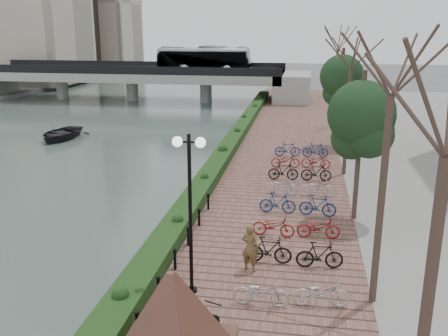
% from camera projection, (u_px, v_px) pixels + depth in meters
% --- Properties ---
extents(ground, '(220.00, 220.00, 0.00)m').
position_uv_depth(ground, '(105.00, 327.00, 15.07)').
color(ground, '#59595B').
rests_on(ground, ground).
extents(river_water, '(30.00, 130.00, 0.02)m').
position_uv_depth(river_water, '(51.00, 135.00, 41.13)').
color(river_water, '#4B5D58').
rests_on(river_water, ground).
extents(promenade, '(8.00, 75.00, 0.50)m').
position_uv_depth(promenade, '(276.00, 168.00, 30.96)').
color(promenade, brown).
rests_on(promenade, ground).
extents(hedge, '(1.10, 56.00, 0.60)m').
position_uv_depth(hedge, '(228.00, 148.00, 33.71)').
color(hedge, '#163914').
rests_on(hedge, promenade).
extents(chain_fence, '(0.10, 14.10, 0.70)m').
position_uv_depth(chain_fence, '(167.00, 274.00, 16.51)').
color(chain_fence, black).
rests_on(chain_fence, promenade).
extents(granite_monument, '(4.50, 4.50, 2.45)m').
position_uv_depth(granite_monument, '(172.00, 316.00, 12.51)').
color(granite_monument, '#46241E').
rests_on(granite_monument, promenade).
extents(lamppost, '(1.02, 0.32, 5.19)m').
position_uv_depth(lamppost, '(190.00, 182.00, 15.07)').
color(lamppost, black).
rests_on(lamppost, promenade).
extents(motorcycle, '(1.08, 1.80, 1.07)m').
position_uv_depth(motorcycle, '(199.00, 333.00, 13.02)').
color(motorcycle, black).
rests_on(motorcycle, promenade).
extents(pedestrian, '(0.73, 0.59, 1.73)m').
position_uv_depth(pedestrian, '(250.00, 248.00, 17.24)').
color(pedestrian, brown).
rests_on(pedestrian, promenade).
extents(bicycle_parking, '(2.40, 19.89, 1.00)m').
position_uv_depth(bicycle_parking, '(298.00, 196.00, 23.69)').
color(bicycle_parking, '#B4B5BA').
rests_on(bicycle_parking, promenade).
extents(street_trees, '(3.20, 37.12, 6.80)m').
position_uv_depth(street_trees, '(352.00, 131.00, 24.81)').
color(street_trees, '#33251E').
rests_on(street_trees, promenade).
extents(bridge, '(36.00, 10.77, 6.50)m').
position_uv_depth(bridge, '(146.00, 73.00, 58.88)').
color(bridge, '#999A95').
rests_on(bridge, ground).
extents(boat, '(3.75, 4.99, 0.98)m').
position_uv_depth(boat, '(60.00, 133.00, 39.53)').
color(boat, black).
rests_on(boat, river_water).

